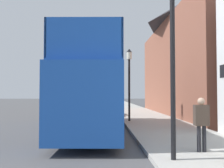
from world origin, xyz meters
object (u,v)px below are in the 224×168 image
Objects in this scene: parked_car_ahead_of_bus at (104,109)px; pedestrian_second at (201,119)px; tour_bus at (95,94)px; lamp_post_nearest at (172,29)px; lamp_post_second at (129,71)px.

pedestrian_second reaches higher than parked_car_ahead_of_bus.
pedestrian_second is at bearing -79.80° from parked_car_ahead_of_bus.
lamp_post_nearest reaches higher than tour_bus.
tour_bus is at bearing -94.56° from parked_car_ahead_of_bus.
tour_bus is 6.18m from pedestrian_second.
tour_bus is 2.31× the size of lamp_post_second.
tour_bus is at bearing 122.03° from pedestrian_second.
lamp_post_nearest is 9.64m from lamp_post_second.
tour_bus is at bearing 109.87° from lamp_post_nearest.
tour_bus reaches higher than parked_car_ahead_of_bus.
tour_bus is 2.31× the size of parked_car_ahead_of_bus.
parked_car_ahead_of_bus is 14.91m from lamp_post_nearest.
tour_bus is 8.58m from parked_car_ahead_of_bus.
parked_car_ahead_of_bus is 1.00× the size of lamp_post_second.
parked_car_ahead_of_bus is at bearing 89.15° from tour_bus.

